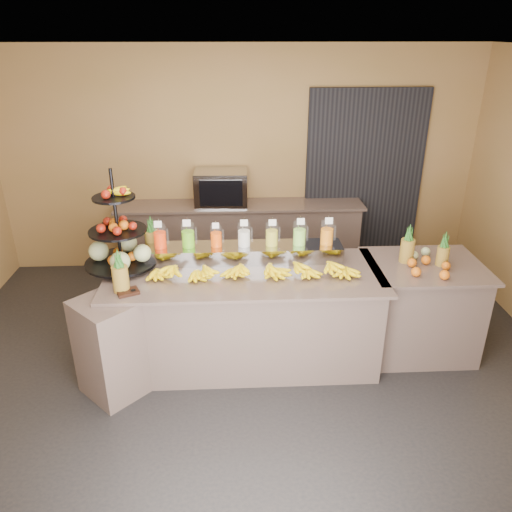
{
  "coord_description": "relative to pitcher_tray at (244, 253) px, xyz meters",
  "views": [
    {
      "loc": [
        -0.1,
        -3.73,
        2.94
      ],
      "look_at": [
        0.1,
        0.3,
        1.1
      ],
      "focal_mm": 35.0,
      "sensor_mm": 36.0,
      "label": 1
    }
  ],
  "objects": [
    {
      "name": "banana_heap",
      "position": [
        0.07,
        -0.33,
        0.0
      ],
      "size": [
        1.93,
        0.17,
        0.16
      ],
      "color": "#FFE90C",
      "rests_on": "buffet_counter"
    },
    {
      "name": "juice_pitcher_orange_a",
      "position": [
        -0.78,
        -0.0,
        0.17
      ],
      "size": [
        0.12,
        0.12,
        0.29
      ],
      "color": "silver",
      "rests_on": "pitcher_tray"
    },
    {
      "name": "juice_pitcher_orange_c",
      "position": [
        0.78,
        -0.0,
        0.17
      ],
      "size": [
        0.12,
        0.13,
        0.3
      ],
      "color": "silver",
      "rests_on": "pitcher_tray"
    },
    {
      "name": "juice_pitcher_orange_b",
      "position": [
        -0.26,
        -0.0,
        0.16
      ],
      "size": [
        0.11,
        0.11,
        0.26
      ],
      "color": "silver",
      "rests_on": "pitcher_tray"
    },
    {
      "name": "fruit_stand",
      "position": [
        -1.09,
        -0.09,
        0.16
      ],
      "size": [
        0.78,
        0.78,
        0.93
      ],
      "rotation": [
        0.0,
        0.0,
        0.2
      ],
      "color": "black",
      "rests_on": "buffet_counter"
    },
    {
      "name": "juice_pitcher_lime",
      "position": [
        0.52,
        -0.0,
        0.17
      ],
      "size": [
        0.12,
        0.13,
        0.29
      ],
      "color": "silver",
      "rests_on": "pitcher_tray"
    },
    {
      "name": "condiment_caddy",
      "position": [
        -0.99,
        -0.61,
        -0.06
      ],
      "size": [
        0.21,
        0.19,
        0.03
      ],
      "primitive_type": "cube",
      "rotation": [
        0.0,
        0.0,
        0.42
      ],
      "color": "black",
      "rests_on": "buffet_counter"
    },
    {
      "name": "pitcher_tray",
      "position": [
        0.0,
        0.0,
        0.0
      ],
      "size": [
        1.85,
        0.3,
        0.15
      ],
      "primitive_type": "cube",
      "color": "gray",
      "rests_on": "buffet_counter"
    },
    {
      "name": "pineapple_left_b",
      "position": [
        -0.88,
        0.16,
        0.08
      ],
      "size": [
        0.13,
        0.13,
        0.41
      ],
      "rotation": [
        0.0,
        0.0,
        -0.0
      ],
      "color": "brown",
      "rests_on": "buffet_counter"
    },
    {
      "name": "oven_warmer",
      "position": [
        -0.24,
        1.67,
        0.14
      ],
      "size": [
        0.66,
        0.47,
        0.43
      ],
      "primitive_type": "cube",
      "rotation": [
        0.0,
        0.0,
        -0.03
      ],
      "color": "gray",
      "rests_on": "back_ledge"
    },
    {
      "name": "back_ledge",
      "position": [
        -0.0,
        1.67,
        -0.54
      ],
      "size": [
        3.1,
        0.55,
        0.93
      ],
      "color": "gray",
      "rests_on": "ground"
    },
    {
      "name": "juice_pitcher_lemon",
      "position": [
        0.26,
        -0.0,
        0.17
      ],
      "size": [
        0.12,
        0.12,
        0.29
      ],
      "color": "silver",
      "rests_on": "pitcher_tray"
    },
    {
      "name": "right_counter",
      "position": [
        1.7,
        -0.18,
        -0.54
      ],
      "size": [
        1.08,
        0.88,
        0.93
      ],
      "color": "gray",
      "rests_on": "ground"
    },
    {
      "name": "buffet_counter",
      "position": [
        -0.12,
        -0.32,
        -0.54
      ],
      "size": [
        2.75,
        1.25,
        0.93
      ],
      "color": "gray",
      "rests_on": "ground"
    },
    {
      "name": "right_fruit_pile",
      "position": [
        1.66,
        -0.25,
        -0.0
      ],
      "size": [
        0.42,
        0.4,
        0.22
      ],
      "color": "brown",
      "rests_on": "right_counter"
    },
    {
      "name": "juice_pitcher_green",
      "position": [
        -0.52,
        -0.0,
        0.18
      ],
      "size": [
        0.12,
        0.13,
        0.3
      ],
      "color": "silver",
      "rests_on": "pitcher_tray"
    },
    {
      "name": "pineapple_left_a",
      "position": [
        -1.04,
        -0.57,
        0.07
      ],
      "size": [
        0.13,
        0.13,
        0.39
      ],
      "rotation": [
        0.0,
        0.0,
        0.05
      ],
      "color": "brown",
      "rests_on": "buffet_counter"
    },
    {
      "name": "room_envelope",
      "position": [
        0.18,
        0.21,
        0.87
      ],
      "size": [
        6.04,
        5.02,
        2.82
      ],
      "color": "olive",
      "rests_on": "ground"
    },
    {
      "name": "juice_pitcher_milk",
      "position": [
        -0.0,
        -0.0,
        0.17
      ],
      "size": [
        0.12,
        0.12,
        0.29
      ],
      "color": "silver",
      "rests_on": "pitcher_tray"
    },
    {
      "name": "ground",
      "position": [
        -0.0,
        -0.58,
        -1.01
      ],
      "size": [
        6.0,
        6.0,
        0.0
      ],
      "primitive_type": "plane",
      "color": "black",
      "rests_on": "ground"
    }
  ]
}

